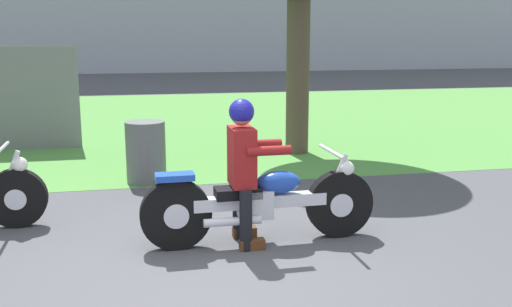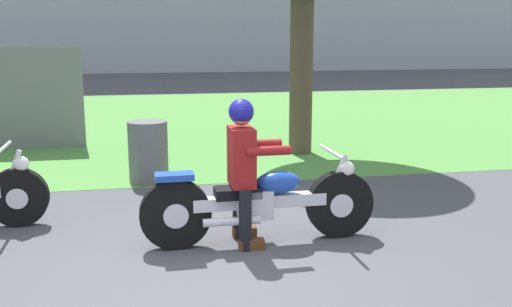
{
  "view_description": "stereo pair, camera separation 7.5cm",
  "coord_description": "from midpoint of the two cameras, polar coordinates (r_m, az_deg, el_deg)",
  "views": [
    {
      "loc": [
        -0.51,
        -4.55,
        2.02
      ],
      "look_at": [
        0.64,
        0.97,
        0.85
      ],
      "focal_mm": 40.93,
      "sensor_mm": 36.0,
      "label": 1
    },
    {
      "loc": [
        -0.43,
        -4.56,
        2.02
      ],
      "look_at": [
        0.64,
        0.97,
        0.85
      ],
      "focal_mm": 40.93,
      "sensor_mm": 36.0,
      "label": 2
    }
  ],
  "objects": [
    {
      "name": "ground",
      "position": [
        5.0,
        -5.49,
        -12.14
      ],
      "size": [
        120.0,
        120.0,
        0.0
      ],
      "primitive_type": "plane",
      "color": "#4C4C51"
    },
    {
      "name": "grass_verge",
      "position": [
        13.8,
        -9.7,
        3.14
      ],
      "size": [
        60.0,
        12.0,
        0.01
      ],
      "primitive_type": "cube",
      "color": "#549342",
      "rests_on": "ground"
    },
    {
      "name": "motorcycle_lead",
      "position": [
        5.68,
        0.1,
        -4.8
      ],
      "size": [
        2.31,
        0.66,
        0.9
      ],
      "rotation": [
        0.0,
        0.0,
        0.02
      ],
      "color": "black",
      "rests_on": "ground"
    },
    {
      "name": "rider_lead",
      "position": [
        5.54,
        -1.6,
        -0.69
      ],
      "size": [
        0.55,
        0.48,
        1.42
      ],
      "rotation": [
        0.0,
        0.0,
        0.02
      ],
      "color": "black",
      "rests_on": "ground"
    },
    {
      "name": "trash_can",
      "position": [
        8.11,
        -10.97,
        0.13
      ],
      "size": [
        0.54,
        0.54,
        0.84
      ],
      "primitive_type": "cylinder",
      "color": "#595E5B",
      "rests_on": "ground"
    }
  ]
}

